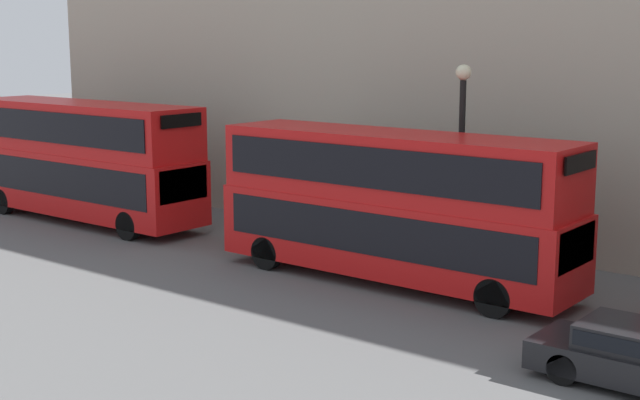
# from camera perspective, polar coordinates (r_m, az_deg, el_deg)

# --- Properties ---
(bus_second_in_queue) EXTENTS (2.59, 10.69, 4.24)m
(bus_second_in_queue) POSITION_cam_1_polar(r_m,az_deg,el_deg) (24.81, 4.75, -0.05)
(bus_second_in_queue) COLOR red
(bus_second_in_queue) RESTS_ON ground
(bus_third_in_queue) EXTENTS (2.59, 10.67, 4.46)m
(bus_third_in_queue) POSITION_cam_1_polar(r_m,az_deg,el_deg) (34.30, -14.84, 2.71)
(bus_third_in_queue) COLOR red
(bus_third_in_queue) RESTS_ON ground
(street_lamp) EXTENTS (0.44, 0.44, 6.08)m
(street_lamp) POSITION_cam_1_polar(r_m,az_deg,el_deg) (25.46, 9.04, 3.41)
(street_lamp) COLOR black
(street_lamp) RESTS_ON ground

